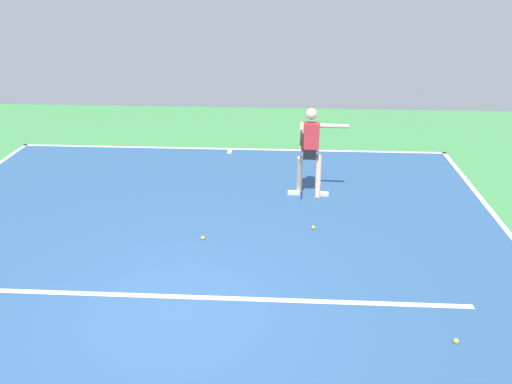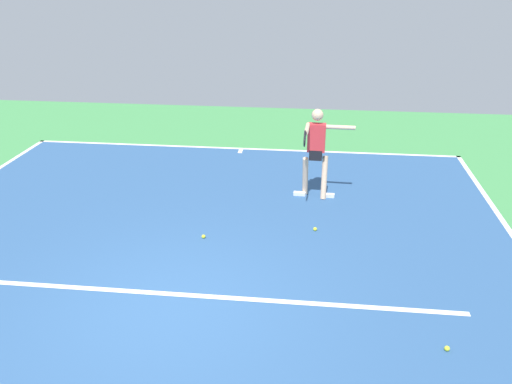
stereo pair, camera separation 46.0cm
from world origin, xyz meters
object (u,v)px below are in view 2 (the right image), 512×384
at_px(tennis_player, 316,148).
at_px(tennis_ball_near_service_line, 204,236).
at_px(tennis_ball_far_corner, 447,348).
at_px(tennis_ball_by_baseline, 315,229).

relative_size(tennis_player, tennis_ball_near_service_line, 27.17).
height_order(tennis_ball_far_corner, tennis_ball_near_service_line, same).
bearing_deg(tennis_ball_far_corner, tennis_ball_by_baseline, -61.39).
height_order(tennis_ball_near_service_line, tennis_ball_by_baseline, same).
distance_m(tennis_player, tennis_ball_by_baseline, 1.79).
height_order(tennis_player, tennis_ball_by_baseline, tennis_player).
xyz_separation_m(tennis_player, tennis_ball_far_corner, (-1.67, 4.47, -1.00)).
relative_size(tennis_ball_near_service_line, tennis_ball_by_baseline, 1.00).
xyz_separation_m(tennis_ball_near_service_line, tennis_ball_by_baseline, (-1.88, -0.50, 0.00)).
relative_size(tennis_ball_far_corner, tennis_ball_by_baseline, 1.00).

